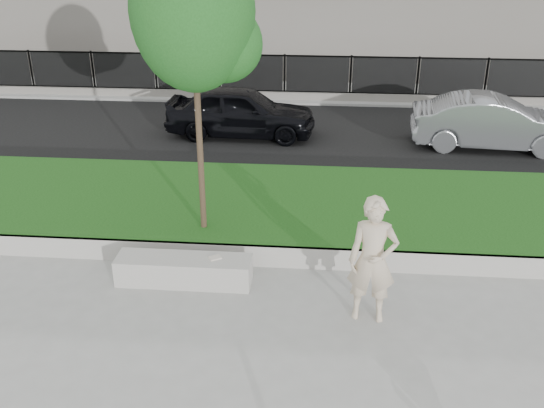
# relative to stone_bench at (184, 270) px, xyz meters

# --- Properties ---
(ground) EXTENTS (90.00, 90.00, 0.00)m
(ground) POSITION_rel_stone_bench_xyz_m (1.50, -0.40, -0.23)
(ground) COLOR gray
(ground) RESTS_ON ground
(grass_bank) EXTENTS (34.00, 4.00, 0.40)m
(grass_bank) POSITION_rel_stone_bench_xyz_m (1.50, 2.60, -0.03)
(grass_bank) COLOR #11350D
(grass_bank) RESTS_ON ground
(grass_kerb) EXTENTS (34.00, 0.08, 0.40)m
(grass_kerb) POSITION_rel_stone_bench_xyz_m (1.50, 0.64, -0.03)
(grass_kerb) COLOR #ADAAA2
(grass_kerb) RESTS_ON ground
(street) EXTENTS (34.00, 7.00, 0.04)m
(street) POSITION_rel_stone_bench_xyz_m (1.50, 8.10, -0.21)
(street) COLOR black
(street) RESTS_ON ground
(far_pavement) EXTENTS (34.00, 3.00, 0.12)m
(far_pavement) POSITION_rel_stone_bench_xyz_m (1.50, 12.60, -0.17)
(far_pavement) COLOR gray
(far_pavement) RESTS_ON ground
(iron_fence) EXTENTS (32.00, 0.30, 1.50)m
(iron_fence) POSITION_rel_stone_bench_xyz_m (1.50, 11.60, 0.31)
(iron_fence) COLOR slate
(iron_fence) RESTS_ON far_pavement
(stone_bench) EXTENTS (2.26, 0.56, 0.46)m
(stone_bench) POSITION_rel_stone_bench_xyz_m (0.00, 0.00, 0.00)
(stone_bench) COLOR #ADAAA2
(stone_bench) RESTS_ON ground
(man) EXTENTS (0.77, 0.54, 1.99)m
(man) POSITION_rel_stone_bench_xyz_m (3.03, -0.74, 0.76)
(man) COLOR beige
(man) RESTS_ON ground
(book) EXTENTS (0.24, 0.23, 0.02)m
(book) POSITION_rel_stone_bench_xyz_m (0.53, 0.04, 0.24)
(book) COLOR beige
(book) RESTS_ON stone_bench
(young_tree) EXTENTS (2.11, 2.02, 5.17)m
(young_tree) POSITION_rel_stone_bench_xyz_m (0.18, 1.34, 3.93)
(young_tree) COLOR #38281C
(young_tree) RESTS_ON grass_bank
(car_dark) EXTENTS (4.22, 1.85, 1.42)m
(car_dark) POSITION_rel_stone_bench_xyz_m (-0.07, 7.76, 0.52)
(car_dark) COLOR black
(car_dark) RESTS_ON street
(car_silver) EXTENTS (4.32, 1.79, 1.39)m
(car_silver) POSITION_rel_stone_bench_xyz_m (6.73, 7.31, 0.51)
(car_silver) COLOR gray
(car_silver) RESTS_ON street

